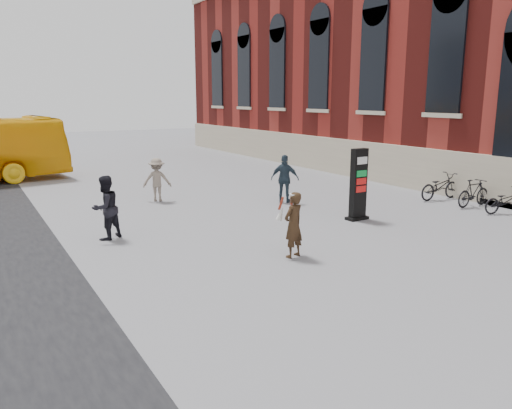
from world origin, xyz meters
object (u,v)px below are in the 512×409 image
bike_4 (506,201)px  bike_6 (440,186)px  pedestrian_a (106,208)px  bike_5 (474,193)px  pedestrian_c (285,179)px  woman (293,224)px  pedestrian_b (157,180)px  info_pylon (358,185)px

bike_4 → bike_6: bearing=14.8°
pedestrian_a → bike_4: pedestrian_a is taller
bike_5 → bike_6: 1.48m
pedestrian_c → bike_6: (5.43, -2.55, -0.38)m
pedestrian_a → bike_5: pedestrian_a is taller
woman → pedestrian_b: (-0.56, 8.18, -0.02)m
bike_4 → woman: bearing=106.3°
pedestrian_c → pedestrian_b: bearing=10.0°
pedestrian_a → bike_4: bearing=135.2°
woman → pedestrian_b: pedestrian_b is taller
info_pylon → bike_5: (4.89, -0.64, -0.64)m
woman → bike_6: bearing=-177.5°
info_pylon → pedestrian_b: 7.57m
pedestrian_c → bike_4: 7.58m
bike_4 → bike_6: size_ratio=0.86×
pedestrian_b → bike_6: (9.42, -5.22, -0.31)m
pedestrian_b → bike_5: size_ratio=0.98×
pedestrian_b → pedestrian_c: bearing=170.8°
info_pylon → pedestrian_c: bearing=96.8°
pedestrian_b → bike_6: pedestrian_b is taller
bike_4 → pedestrian_b: bearing=64.6°
info_pylon → pedestrian_c: info_pylon is taller
woman → bike_6: (8.86, 2.96, -0.33)m
bike_5 → bike_6: (0.00, 1.48, 0.01)m
pedestrian_a → bike_5: bearing=140.6°
bike_5 → woman: bearing=99.0°
woman → pedestrian_b: bearing=-102.1°
info_pylon → pedestrian_a: size_ratio=1.29×
woman → pedestrian_a: size_ratio=0.92×
woman → pedestrian_a: bearing=-63.9°
info_pylon → pedestrian_a: bearing=164.4°
info_pylon → pedestrian_a: 7.72m
woman → bike_5: woman is taller
info_pylon → bike_5: size_ratio=1.37×
woman → pedestrian_c: (3.44, 5.51, 0.06)m
pedestrian_a → pedestrian_c: pedestrian_c is taller
pedestrian_c → bike_5: pedestrian_c is taller
bike_5 → pedestrian_a: bearing=78.4°
pedestrian_a → pedestrian_c: 7.15m
woman → pedestrian_b: 8.20m
bike_4 → bike_5: bike_5 is taller
woman → pedestrian_a: (-3.53, 3.92, 0.05)m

